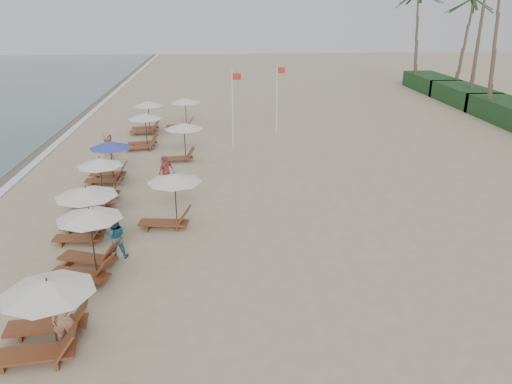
{
  "coord_description": "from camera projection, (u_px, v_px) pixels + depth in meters",
  "views": [
    {
      "loc": [
        -0.46,
        -14.54,
        8.65
      ],
      "look_at": [
        1.0,
        4.73,
        1.3
      ],
      "focal_mm": 34.82,
      "sensor_mm": 36.0,
      "label": 1
    }
  ],
  "objects": [
    {
      "name": "ground",
      "position": [
        237.0,
        279.0,
        16.66
      ],
      "size": [
        160.0,
        160.0,
        0.0
      ],
      "primitive_type": "plane",
      "color": "tan",
      "rests_on": "ground"
    },
    {
      "name": "foam_line",
      "position": [
        9.0,
        185.0,
        25.18
      ],
      "size": [
        0.5,
        140.0,
        0.02
      ],
      "primitive_type": "cube",
      "color": "white",
      "rests_on": "ground"
    },
    {
      "name": "lounger_station_0",
      "position": [
        42.0,
        316.0,
        12.96
      ],
      "size": [
        2.86,
        2.43,
        2.05
      ],
      "color": "brown",
      "rests_on": "ground"
    },
    {
      "name": "lounger_station_1",
      "position": [
        85.0,
        244.0,
        16.62
      ],
      "size": [
        2.66,
        2.56,
        2.38
      ],
      "color": "brown",
      "rests_on": "ground"
    },
    {
      "name": "lounger_station_2",
      "position": [
        83.0,
        211.0,
        19.17
      ],
      "size": [
        2.59,
        2.41,
        2.1
      ],
      "color": "brown",
      "rests_on": "ground"
    },
    {
      "name": "lounger_station_3",
      "position": [
        96.0,
        183.0,
        22.6
      ],
      "size": [
        2.55,
        2.06,
        2.17
      ],
      "color": "brown",
      "rests_on": "ground"
    },
    {
      "name": "lounger_station_4",
      "position": [
        107.0,
        162.0,
        25.41
      ],
      "size": [
        2.43,
        2.1,
        2.14
      ],
      "color": "brown",
      "rests_on": "ground"
    },
    {
      "name": "lounger_station_5",
      "position": [
        143.0,
        131.0,
        31.26
      ],
      "size": [
        2.48,
        2.16,
        2.26
      ],
      "color": "brown",
      "rests_on": "ground"
    },
    {
      "name": "lounger_station_6",
      "position": [
        146.0,
        118.0,
        35.09
      ],
      "size": [
        2.53,
        2.13,
        2.27
      ],
      "color": "brown",
      "rests_on": "ground"
    },
    {
      "name": "inland_station_0",
      "position": [
        169.0,
        196.0,
        20.12
      ],
      "size": [
        2.74,
        2.24,
        2.22
      ],
      "color": "brown",
      "rests_on": "ground"
    },
    {
      "name": "inland_station_1",
      "position": [
        181.0,
        137.0,
        28.65
      ],
      "size": [
        2.63,
        2.24,
        2.22
      ],
      "color": "brown",
      "rests_on": "ground"
    },
    {
      "name": "inland_station_2",
      "position": [
        183.0,
        110.0,
        36.2
      ],
      "size": [
        2.67,
        2.24,
        2.22
      ],
      "color": "brown",
      "rests_on": "ground"
    },
    {
      "name": "beachgoer_near",
      "position": [
        64.0,
        318.0,
        13.1
      ],
      "size": [
        0.73,
        0.58,
        1.75
      ],
      "primitive_type": "imported",
      "rotation": [
        0.0,
        0.0,
        0.27
      ],
      "color": "tan",
      "rests_on": "ground"
    },
    {
      "name": "beachgoer_mid_a",
      "position": [
        116.0,
        237.0,
        17.8
      ],
      "size": [
        0.88,
        0.73,
        1.63
      ],
      "primitive_type": "imported",
      "rotation": [
        0.0,
        0.0,
        3.29
      ],
      "color": "teal",
      "rests_on": "ground"
    },
    {
      "name": "beachgoer_mid_b",
      "position": [
        112.0,
        216.0,
        19.49
      ],
      "size": [
        0.9,
        1.22,
        1.69
      ],
      "primitive_type": "imported",
      "rotation": [
        0.0,
        0.0,
        1.85
      ],
      "color": "brown",
      "rests_on": "ground"
    },
    {
      "name": "beachgoer_far_a",
      "position": [
        166.0,
        171.0,
        24.86
      ],
      "size": [
        0.89,
        0.97,
        1.6
      ],
      "primitive_type": "imported",
      "rotation": [
        0.0,
        0.0,
        4.04
      ],
      "color": "#BA4A50",
      "rests_on": "ground"
    },
    {
      "name": "beachgoer_far_b",
      "position": [
        108.0,
        148.0,
        28.5
      ],
      "size": [
        0.93,
        1.03,
        1.76
      ],
      "primitive_type": "imported",
      "rotation": [
        0.0,
        0.0,
        1.01
      ],
      "color": "#AB735D",
      "rests_on": "ground"
    },
    {
      "name": "flag_pole_near",
      "position": [
        233.0,
        105.0,
        31.12
      ],
      "size": [
        0.59,
        0.08,
        4.85
      ],
      "color": "silver",
      "rests_on": "ground"
    },
    {
      "name": "flag_pole_far",
      "position": [
        277.0,
        95.0,
        34.77
      ],
      "size": [
        0.6,
        0.08,
        4.75
      ],
      "color": "silver",
      "rests_on": "ground"
    }
  ]
}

